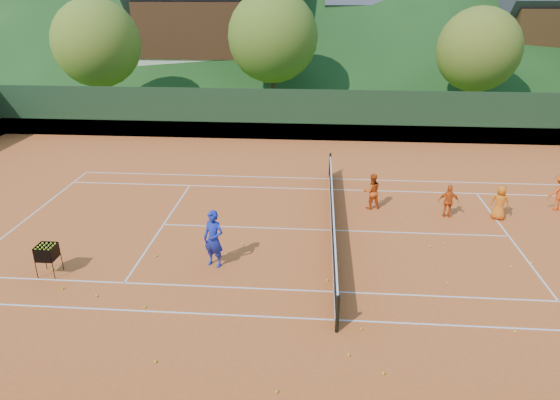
# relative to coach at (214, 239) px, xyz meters

# --- Properties ---
(ground) EXTENTS (400.00, 400.00, 0.00)m
(ground) POSITION_rel_coach_xyz_m (3.84, 2.85, -0.97)
(ground) COLOR #2C541A
(ground) RESTS_ON ground
(clay_court) EXTENTS (40.00, 24.00, 0.02)m
(clay_court) POSITION_rel_coach_xyz_m (3.84, 2.85, -0.96)
(clay_court) COLOR #C75520
(clay_court) RESTS_ON ground
(coach) EXTENTS (0.81, 0.67, 1.91)m
(coach) POSITION_rel_coach_xyz_m (0.00, 0.00, 0.00)
(coach) COLOR #1929A6
(coach) RESTS_ON clay_court
(student_a) EXTENTS (0.84, 0.73, 1.49)m
(student_a) POSITION_rel_coach_xyz_m (5.46, 5.03, -0.21)
(student_a) COLOR #DA4F13
(student_a) RESTS_ON clay_court
(student_b) EXTENTS (0.82, 0.44, 1.33)m
(student_b) POSITION_rel_coach_xyz_m (8.36, 4.38, -0.29)
(student_b) COLOR #E25514
(student_b) RESTS_ON clay_court
(student_c) EXTENTS (0.80, 0.67, 1.39)m
(student_c) POSITION_rel_coach_xyz_m (10.30, 4.35, -0.26)
(student_c) COLOR orange
(student_c) RESTS_ON clay_court
(student_d) EXTENTS (1.09, 0.79, 1.52)m
(student_d) POSITION_rel_coach_xyz_m (12.97, 5.44, -0.19)
(student_d) COLOR #F05115
(student_d) RESTS_ON clay_court
(tennis_ball_0) EXTENTS (0.07, 0.07, 0.07)m
(tennis_ball_0) POSITION_rel_coach_xyz_m (7.77, 2.04, -0.92)
(tennis_ball_0) COLOR #BFD523
(tennis_ball_0) RESTS_ON clay_court
(tennis_ball_1) EXTENTS (0.07, 0.07, 0.07)m
(tennis_ball_1) POSITION_rel_coach_xyz_m (8.48, -2.83, -0.92)
(tennis_ball_1) COLOR #BFD523
(tennis_ball_1) RESTS_ON clay_court
(tennis_ball_2) EXTENTS (0.07, 0.07, 0.07)m
(tennis_ball_2) POSITION_rel_coach_xyz_m (7.26, -0.57, -0.92)
(tennis_ball_2) COLOR #BFD523
(tennis_ball_2) RESTS_ON clay_court
(tennis_ball_4) EXTENTS (0.07, 0.07, 0.07)m
(tennis_ball_4) POSITION_rel_coach_xyz_m (3.63, -0.69, -0.92)
(tennis_ball_4) COLOR #BFD523
(tennis_ball_4) RESTS_ON clay_court
(tennis_ball_5) EXTENTS (0.07, 0.07, 0.07)m
(tennis_ball_5) POSITION_rel_coach_xyz_m (-2.08, 0.39, -0.92)
(tennis_ball_5) COLOR #BFD523
(tennis_ball_5) RESTS_ON clay_court
(tennis_ball_6) EXTENTS (0.07, 0.07, 0.07)m
(tennis_ball_6) POSITION_rel_coach_xyz_m (4.49, -3.01, -0.92)
(tennis_ball_6) COLOR #BFD523
(tennis_ball_6) RESTS_ON clay_court
(tennis_ball_7) EXTENTS (0.07, 0.07, 0.07)m
(tennis_ball_7) POSITION_rel_coach_xyz_m (-5.47, 0.13, -0.92)
(tennis_ball_7) COLOR #BFD523
(tennis_ball_7) RESTS_ON clay_court
(tennis_ball_8) EXTENTS (0.07, 0.07, 0.07)m
(tennis_ball_8) POSITION_rel_coach_xyz_m (-1.51, -2.49, -0.92)
(tennis_ball_8) COLOR #BFD523
(tennis_ball_8) RESTS_ON clay_court
(tennis_ball_12) EXTENTS (0.07, 0.07, 0.07)m
(tennis_ball_12) POSITION_rel_coach_xyz_m (-4.26, -1.75, -0.92)
(tennis_ball_12) COLOR #BFD523
(tennis_ball_12) RESTS_ON clay_court
(tennis_ball_13) EXTENTS (0.07, 0.07, 0.07)m
(tennis_ball_13) POSITION_rel_coach_xyz_m (9.54, 0.58, -0.92)
(tennis_ball_13) COLOR #BFD523
(tennis_ball_13) RESTS_ON clay_court
(tennis_ball_14) EXTENTS (0.07, 0.07, 0.07)m
(tennis_ball_14) POSITION_rel_coach_xyz_m (2.46, -5.40, -0.92)
(tennis_ball_14) COLOR #BFD523
(tennis_ball_14) RESTS_ON clay_court
(tennis_ball_15) EXTENTS (0.07, 0.07, 0.07)m
(tennis_ball_15) POSITION_rel_coach_xyz_m (-0.53, -4.66, -0.92)
(tennis_ball_15) COLOR #BFD523
(tennis_ball_15) RESTS_ON clay_court
(tennis_ball_16) EXTENTS (0.07, 0.07, 0.07)m
(tennis_ball_16) POSITION_rel_coach_xyz_m (0.69, 1.46, -0.92)
(tennis_ball_16) COLOR #BFD523
(tennis_ball_16) RESTS_ON clay_court
(tennis_ball_19) EXTENTS (0.07, 0.07, 0.07)m
(tennis_ball_19) POSITION_rel_coach_xyz_m (4.11, -4.06, -0.92)
(tennis_ball_19) COLOR #BFD523
(tennis_ball_19) RESTS_ON clay_court
(tennis_ball_20) EXTENTS (0.07, 0.07, 0.07)m
(tennis_ball_20) POSITION_rel_coach_xyz_m (-3.09, -2.05, -0.92)
(tennis_ball_20) COLOR #BFD523
(tennis_ball_20) RESTS_ON clay_court
(tennis_ball_21) EXTENTS (0.07, 0.07, 0.07)m
(tennis_ball_21) POSITION_rel_coach_xyz_m (7.23, 1.77, -0.92)
(tennis_ball_21) COLOR #BFD523
(tennis_ball_21) RESTS_ON clay_court
(tennis_ball_22) EXTENTS (0.07, 0.07, 0.07)m
(tennis_ball_22) POSITION_rel_coach_xyz_m (10.28, 0.88, -0.92)
(tennis_ball_22) COLOR #BFD523
(tennis_ball_22) RESTS_ON clay_court
(tennis_ball_23) EXTENTS (0.07, 0.07, 0.07)m
(tennis_ball_23) POSITION_rel_coach_xyz_m (4.89, -4.64, -0.92)
(tennis_ball_23) COLOR #BFD523
(tennis_ball_23) RESTS_ON clay_court
(tennis_ball_24) EXTENTS (0.07, 0.07, 0.07)m
(tennis_ball_24) POSITION_rel_coach_xyz_m (-5.13, -0.70, -0.92)
(tennis_ball_24) COLOR #BFD523
(tennis_ball_24) RESTS_ON clay_court
(court_lines) EXTENTS (23.83, 11.03, 0.00)m
(court_lines) POSITION_rel_coach_xyz_m (3.84, 2.85, -0.95)
(court_lines) COLOR white
(court_lines) RESTS_ON clay_court
(tennis_net) EXTENTS (0.10, 12.07, 1.10)m
(tennis_net) POSITION_rel_coach_xyz_m (3.84, 2.85, -0.45)
(tennis_net) COLOR black
(tennis_net) RESTS_ON clay_court
(perimeter_fence) EXTENTS (40.40, 24.24, 3.00)m
(perimeter_fence) POSITION_rel_coach_xyz_m (3.84, 2.85, 0.29)
(perimeter_fence) COLOR black
(perimeter_fence) RESTS_ON clay_court
(ball_hopper) EXTENTS (0.57, 0.57, 1.00)m
(ball_hopper) POSITION_rel_coach_xyz_m (-5.06, -0.92, -0.21)
(ball_hopper) COLOR black
(ball_hopper) RESTS_ON clay_court
(chalet_left) EXTENTS (13.80, 9.93, 12.92)m
(chalet_left) POSITION_rel_coach_xyz_m (-6.16, 32.85, 4.67)
(chalet_left) COLOR beige
(chalet_left) RESTS_ON ground
(chalet_mid) EXTENTS (12.65, 8.82, 11.45)m
(chalet_mid) POSITION_rel_coach_xyz_m (9.84, 36.85, 4.02)
(chalet_mid) COLOR beige
(chalet_mid) RESTS_ON ground
(tree_a) EXTENTS (6.00, 6.00, 7.88)m
(tree_a) POSITION_rel_coach_xyz_m (-12.16, 20.85, 3.89)
(tree_a) COLOR #3C2518
(tree_a) RESTS_ON ground
(tree_b) EXTENTS (6.40, 6.40, 8.40)m
(tree_b) POSITION_rel_coach_xyz_m (-0.16, 22.85, 4.22)
(tree_b) COLOR #3F2719
(tree_b) RESTS_ON ground
(tree_c) EXTENTS (5.60, 5.60, 7.35)m
(tree_c) POSITION_rel_coach_xyz_m (13.84, 21.85, 3.57)
(tree_c) COLOR #3E2719
(tree_c) RESTS_ON ground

